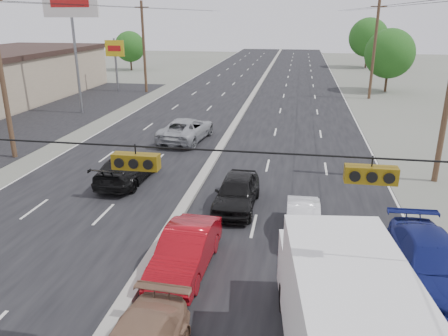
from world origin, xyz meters
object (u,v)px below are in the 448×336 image
Objects in this scene: box_truck at (339,313)px; oncoming_near at (128,168)px; utility_pole_left_c at (144,47)px; oncoming_far at (186,129)px; tree_right_far at (368,37)px; queue_car_a at (237,192)px; pole_sign_far at (115,53)px; queue_car_b at (303,220)px; red_sedan at (186,251)px; pole_sign_billboard at (71,10)px; queue_car_d at (431,263)px; utility_pole_left_b at (2,75)px; tree_right_mid at (390,54)px; tree_left_far at (130,47)px; utility_pole_right_c at (374,50)px.

oncoming_near is at bearing 123.40° from box_truck.
utility_pole_left_c is 22.13m from oncoming_far.
tree_right_far is 61.89m from queue_car_a.
pole_sign_far is 1.57× the size of queue_car_b.
queue_car_a reaches higher than red_sedan.
pole_sign_billboard is (-2.00, -12.00, 3.76)m from utility_pole_left_c.
pole_sign_billboard is at bearing 133.49° from queue_car_b.
queue_car_b is (3.02, -2.16, -0.15)m from queue_car_a.
red_sedan reaches higher than queue_car_b.
red_sedan is 9.50m from oncoming_near.
queue_car_d reaches higher than queue_car_a.
pole_sign_billboard is 1.54× the size of box_truck.
tree_right_far is 61.29m from oncoming_near.
oncoming_far is (9.75, -19.40, -4.30)m from utility_pole_left_c.
pole_sign_billboard is 2.42× the size of queue_car_a.
utility_pole_left_b is 1.40× the size of tree_right_mid.
queue_car_d is 15.32m from oncoming_near.
pole_sign_far is at bearing -180.00° from utility_pole_left_c.
queue_car_d is at bearing -60.22° from tree_left_far.
pole_sign_billboard reaches higher than tree_right_far.
utility_pole_left_c is 1.00× the size of utility_pole_right_c.
queue_car_d is (4.17, -2.82, 0.16)m from queue_car_b.
utility_pole_right_c is 5.64m from tree_right_mid.
tree_right_mid is at bearing 9.16° from pole_sign_far.
box_truck is 1.36× the size of oncoming_near.
tree_left_far reaches higher than queue_car_d.
pole_sign_far is 1.15× the size of oncoming_near.
box_truck is 1.57× the size of queue_car_a.
utility_pole_right_c is 40.32m from box_truck.
pole_sign_billboard reaches higher than red_sedan.
tree_left_far is at bearing 108.42° from box_truck.
oncoming_far is (-15.25, -19.40, -4.30)m from utility_pole_right_c.
queue_car_a is at bearing 81.95° from red_sedan.
tree_right_mid is at bearing 71.31° from queue_car_a.
queue_car_b is at bearing 143.72° from queue_car_d.
utility_pole_left_b is at bearing -78.08° from tree_left_far.
utility_pole_left_b is at bearing 161.61° from queue_car_a.
utility_pole_left_b reaches higher than oncoming_far.
utility_pole_right_c is 39.90m from tree_left_far.
red_sedan is (13.90, -10.76, -4.35)m from utility_pole_left_b.
utility_pole_left_c reaches higher than tree_right_far.
pole_sign_far is at bearing 118.27° from red_sedan.
pole_sign_far is 43.87m from tree_right_far.
oncoming_far is at bearing -63.95° from tree_left_far.
queue_car_d is at bearing -53.98° from pole_sign_far.
tree_left_far reaches higher than oncoming_near.
box_truck is 6.30m from red_sedan.
utility_pole_right_c reaches higher than tree_right_mid.
tree_left_far is at bearing -165.26° from tree_right_far.
utility_pole_left_c is 1.84× the size of queue_car_d.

